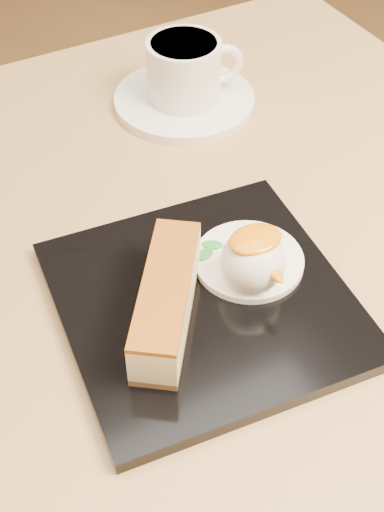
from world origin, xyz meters
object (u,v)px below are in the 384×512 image
cheesecake (167,300)px  ice_cream_scoop (253,261)px  table (181,392)px  saucer (184,100)px  dessert_plate (204,302)px  coffee_cup (186,69)px

cheesecake → ice_cream_scoop: bearing=-54.1°
table → saucer: saucer is taller
dessert_plate → ice_cream_scoop: size_ratio=4.32×
cheesecake → dessert_plate: bearing=-46.0°
table → saucer: 0.31m
coffee_cup → table: bearing=-107.5°
dessert_plate → table: bearing=103.2°
saucer → table: bearing=-118.9°
saucer → dessert_plate: bearing=-114.8°
ice_cream_scoop → coffee_cup: bearing=72.8°
cheesecake → ice_cream_scoop: size_ratio=2.46×
dessert_plate → coffee_cup: (0.12, 0.26, 0.04)m
ice_cream_scoop → dessert_plate: bearing=172.9°
cheesecake → coffee_cup: (0.16, 0.26, 0.01)m
saucer → coffee_cup: coffee_cup is taller
ice_cream_scoop → saucer: 0.28m
table → cheesecake: size_ratio=6.39×
ice_cream_scoop → saucer: size_ratio=0.34×
saucer → coffee_cup: size_ratio=1.45×
dessert_plate → saucer: size_ratio=1.47×
saucer → cheesecake: bearing=-120.3°
dessert_plate → saucer: dessert_plate is taller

